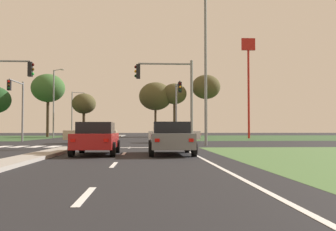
# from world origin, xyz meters

# --- Properties ---
(ground_plane) EXTENTS (200.00, 200.00, 0.00)m
(ground_plane) POSITION_xyz_m (0.00, 30.00, 0.00)
(ground_plane) COLOR black
(grass_verge_far_right) EXTENTS (35.00, 35.00, 0.01)m
(grass_verge_far_right) POSITION_xyz_m (25.50, 54.50, 0.00)
(grass_verge_far_right) COLOR #2D4C28
(grass_verge_far_right) RESTS_ON ground
(median_island_near) EXTENTS (1.20, 22.00, 0.14)m
(median_island_near) POSITION_xyz_m (0.00, 11.00, 0.07)
(median_island_near) COLOR gray
(median_island_near) RESTS_ON ground
(median_island_far) EXTENTS (1.20, 36.00, 0.14)m
(median_island_far) POSITION_xyz_m (0.00, 55.00, 0.07)
(median_island_far) COLOR gray
(median_island_far) RESTS_ON ground
(lane_dash_near) EXTENTS (0.14, 2.00, 0.01)m
(lane_dash_near) POSITION_xyz_m (3.50, 4.92, 0.01)
(lane_dash_near) COLOR silver
(lane_dash_near) RESTS_ON ground
(lane_dash_second) EXTENTS (0.14, 2.00, 0.01)m
(lane_dash_second) POSITION_xyz_m (3.50, 10.92, 0.01)
(lane_dash_second) COLOR silver
(lane_dash_second) RESTS_ON ground
(lane_dash_third) EXTENTS (0.14, 2.00, 0.01)m
(lane_dash_third) POSITION_xyz_m (3.50, 16.92, 0.01)
(lane_dash_third) COLOR silver
(lane_dash_third) RESTS_ON ground
(lane_dash_fourth) EXTENTS (0.14, 2.00, 0.01)m
(lane_dash_fourth) POSITION_xyz_m (3.50, 22.92, 0.01)
(lane_dash_fourth) COLOR silver
(lane_dash_fourth) RESTS_ON ground
(edge_line_right) EXTENTS (0.14, 24.00, 0.01)m
(edge_line_right) POSITION_xyz_m (6.85, 12.00, 0.01)
(edge_line_right) COLOR silver
(edge_line_right) RESTS_ON ground
(stop_bar_near) EXTENTS (6.40, 0.50, 0.01)m
(stop_bar_near) POSITION_xyz_m (3.80, 23.00, 0.01)
(stop_bar_near) COLOR silver
(stop_bar_near) RESTS_ON ground
(crosswalk_bar_second) EXTENTS (0.70, 2.80, 0.01)m
(crosswalk_bar_second) POSITION_xyz_m (-5.25, 24.80, 0.01)
(crosswalk_bar_second) COLOR silver
(crosswalk_bar_second) RESTS_ON ground
(crosswalk_bar_third) EXTENTS (0.70, 2.80, 0.01)m
(crosswalk_bar_third) POSITION_xyz_m (-4.10, 24.80, 0.01)
(crosswalk_bar_third) COLOR silver
(crosswalk_bar_third) RESTS_ON ground
(crosswalk_bar_fourth) EXTENTS (0.70, 2.80, 0.01)m
(crosswalk_bar_fourth) POSITION_xyz_m (-2.95, 24.80, 0.01)
(crosswalk_bar_fourth) COLOR silver
(crosswalk_bar_fourth) RESTS_ON ground
(crosswalk_bar_fifth) EXTENTS (0.70, 2.80, 0.01)m
(crosswalk_bar_fifth) POSITION_xyz_m (-1.80, 24.80, 0.01)
(crosswalk_bar_fifth) COLOR silver
(crosswalk_bar_fifth) RESTS_ON ground
(car_navy_near) EXTENTS (1.97, 4.45, 1.59)m
(car_navy_near) POSITION_xyz_m (-2.28, 54.10, 0.81)
(car_navy_near) COLOR #161E47
(car_navy_near) RESTS_ON ground
(car_grey_second) EXTENTS (2.08, 4.58, 1.53)m
(car_grey_second) POSITION_xyz_m (5.74, 16.13, 0.78)
(car_grey_second) COLOR slate
(car_grey_second) RESTS_ON ground
(car_white_third) EXTENTS (4.56, 1.95, 1.55)m
(car_white_third) POSITION_xyz_m (7.08, 32.07, 0.79)
(car_white_third) COLOR silver
(car_white_third) RESTS_ON ground
(car_beige_fourth) EXTENTS (4.28, 2.01, 1.62)m
(car_beige_fourth) POSITION_xyz_m (-0.08, 30.47, 0.82)
(car_beige_fourth) COLOR #BCAD8E
(car_beige_fourth) RESTS_ON ground
(car_red_fifth) EXTENTS (2.00, 4.33, 1.52)m
(car_red_fifth) POSITION_xyz_m (2.24, 16.17, 0.78)
(car_red_fifth) COLOR #A31919
(car_red_fifth) RESTS_ON ground
(traffic_signal_far_left) EXTENTS (0.32, 4.17, 5.90)m
(traffic_signal_far_left) POSITION_xyz_m (-7.60, 35.16, 4.02)
(traffic_signal_far_left) COLOR gray
(traffic_signal_far_left) RESTS_ON ground
(traffic_signal_far_right) EXTENTS (0.32, 4.68, 5.76)m
(traffic_signal_far_right) POSITION_xyz_m (7.60, 34.94, 3.96)
(traffic_signal_far_right) COLOR gray
(traffic_signal_far_right) RESTS_ON ground
(traffic_signal_near_right) EXTENTS (3.90, 0.32, 5.80)m
(traffic_signal_near_right) POSITION_xyz_m (6.25, 23.40, 3.94)
(traffic_signal_near_right) COLOR gray
(traffic_signal_near_right) RESTS_ON ground
(street_lamp_second) EXTENTS (1.21, 1.71, 10.93)m
(street_lamp_second) POSITION_xyz_m (8.90, 25.93, 5.99)
(street_lamp_second) COLOR gray
(street_lamp_second) RESTS_ON ground
(street_lamp_third) EXTENTS (1.95, 1.97, 9.91)m
(street_lamp_third) POSITION_xyz_m (-8.81, 54.79, 5.54)
(street_lamp_third) COLOR gray
(street_lamp_third) RESTS_ON ground
(street_lamp_fourth) EXTENTS (2.44, 1.19, 8.08)m
(street_lamp_fourth) POSITION_xyz_m (-8.73, 69.07, 4.60)
(street_lamp_fourth) COLOR gray
(street_lamp_fourth) RESTS_ON ground
(pedestrian_at_median) EXTENTS (0.34, 0.34, 1.65)m
(pedestrian_at_median) POSITION_xyz_m (0.06, 43.68, 1.13)
(pedestrian_at_median) COLOR #4C4C4C
(pedestrian_at_median) RESTS_ON median_island_far
(fastfood_pole_sign) EXTENTS (1.80, 0.40, 13.32)m
(fastfood_pole_sign) POSITION_xyz_m (18.15, 48.11, 9.58)
(fastfood_pole_sign) COLOR red
(fastfood_pole_sign) RESTS_ON ground
(treeline_second) EXTENTS (5.22, 5.22, 9.91)m
(treeline_second) POSITION_xyz_m (-10.85, 59.20, 7.65)
(treeline_second) COLOR #423323
(treeline_second) RESTS_ON ground
(treeline_third) EXTENTS (3.68, 3.68, 6.75)m
(treeline_third) POSITION_xyz_m (-5.05, 58.04, 5.13)
(treeline_third) COLOR #423323
(treeline_third) RESTS_ON ground
(treeline_fourth) EXTENTS (5.52, 5.52, 9.08)m
(treeline_fourth) POSITION_xyz_m (6.13, 62.09, 6.71)
(treeline_fourth) COLOR #423323
(treeline_fourth) RESTS_ON ground
(treeline_fifth) EXTENTS (4.05, 4.05, 8.82)m
(treeline_fifth) POSITION_xyz_m (9.26, 61.41, 7.03)
(treeline_fifth) COLOR #423323
(treeline_fifth) RESTS_ON ground
(treeline_sixth) EXTENTS (4.78, 4.78, 10.33)m
(treeline_sixth) POSITION_xyz_m (14.58, 61.57, 8.24)
(treeline_sixth) COLOR #423323
(treeline_sixth) RESTS_ON ground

